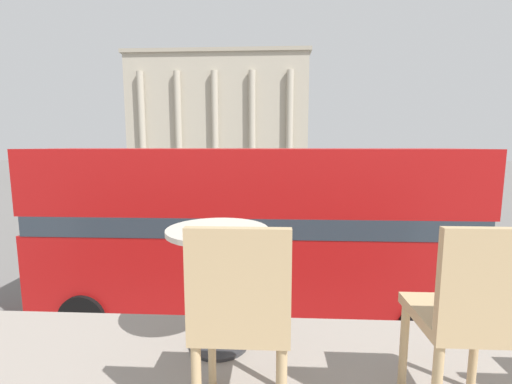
{
  "coord_description": "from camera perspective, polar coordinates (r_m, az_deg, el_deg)",
  "views": [
    {
      "loc": [
        1.14,
        -2.29,
        4.41
      ],
      "look_at": [
        0.23,
        15.69,
        1.97
      ],
      "focal_mm": 24.0,
      "sensor_mm": 36.0,
      "label": 1
    }
  ],
  "objects": [
    {
      "name": "pedestrian_red",
      "position": [
        34.25,
        11.8,
        1.94
      ],
      "size": [
        0.32,
        0.32,
        1.82
      ],
      "rotation": [
        0.0,
        0.0,
        0.5
      ],
      "color": "#282B33",
      "rests_on": "ground_plane"
    },
    {
      "name": "cafe_chair_1",
      "position": [
        1.75,
        32.27,
        -16.85
      ],
      "size": [
        0.4,
        0.4,
        0.91
      ],
      "rotation": [
        0.0,
        0.0,
        0.1
      ],
      "color": "tan",
      "rests_on": "cafe_floor_slab"
    },
    {
      "name": "cafe_dining_table",
      "position": [
        2.08,
        -6.36,
        -11.27
      ],
      "size": [
        0.6,
        0.6,
        0.73
      ],
      "color": "#2D2D30",
      "rests_on": "cafe_floor_slab"
    },
    {
      "name": "car_silver",
      "position": [
        18.95,
        14.48,
        -3.82
      ],
      "size": [
        4.2,
        1.93,
        1.35
      ],
      "rotation": [
        0.0,
        0.0,
        1.4
      ],
      "color": "black",
      "rests_on": "ground_plane"
    },
    {
      "name": "double_decker_bus",
      "position": [
        8.57,
        -0.68,
        -5.71
      ],
      "size": [
        10.35,
        2.67,
        4.34
      ],
      "rotation": [
        0.0,
        0.0,
        -0.1
      ],
      "color": "black",
      "rests_on": "ground_plane"
    },
    {
      "name": "pedestrian_grey",
      "position": [
        13.01,
        9.77,
        -7.97
      ],
      "size": [
        0.32,
        0.32,
        1.6
      ],
      "rotation": [
        0.0,
        0.0,
        4.66
      ],
      "color": "#282B33",
      "rests_on": "ground_plane"
    },
    {
      "name": "pedestrian_white",
      "position": [
        32.33,
        -11.37,
        1.58
      ],
      "size": [
        0.32,
        0.32,
        1.79
      ],
      "rotation": [
        0.0,
        0.0,
        2.56
      ],
      "color": "#282B33",
      "rests_on": "ground_plane"
    },
    {
      "name": "pedestrian_yellow",
      "position": [
        21.08,
        7.51,
        -1.62
      ],
      "size": [
        0.32,
        0.32,
        1.76
      ],
      "rotation": [
        0.0,
        0.0,
        5.35
      ],
      "color": "#282B33",
      "rests_on": "ground_plane"
    },
    {
      "name": "traffic_light_near",
      "position": [
        13.57,
        -8.28,
        -2.08
      ],
      "size": [
        0.42,
        0.24,
        3.21
      ],
      "color": "black",
      "rests_on": "ground_plane"
    },
    {
      "name": "traffic_light_mid",
      "position": [
        20.47,
        -11.7,
        2.15
      ],
      "size": [
        0.42,
        0.24,
        3.8
      ],
      "color": "black",
      "rests_on": "ground_plane"
    },
    {
      "name": "cafe_chair_0",
      "position": [
        1.51,
        -2.52,
        -19.66
      ],
      "size": [
        0.4,
        0.4,
        0.91
      ],
      "rotation": [
        0.0,
        0.0,
        -0.05
      ],
      "color": "tan",
      "rests_on": "cafe_floor_slab"
    },
    {
      "name": "plaza_building_left",
      "position": [
        53.71,
        -5.56,
        12.1
      ],
      "size": [
        25.29,
        14.77,
        17.08
      ],
      "color": "#B2A893",
      "rests_on": "ground_plane"
    }
  ]
}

